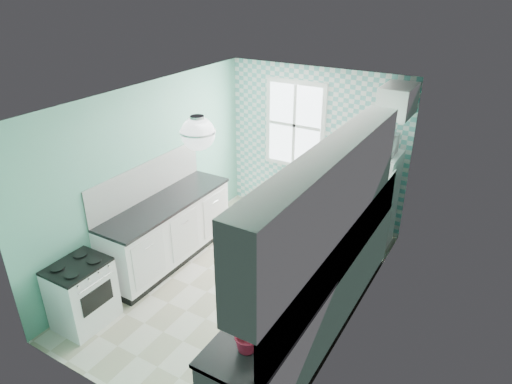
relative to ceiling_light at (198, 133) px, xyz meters
The scene contains 26 objects.
floor 2.47m from the ceiling_light, 90.00° to the left, with size 3.00×4.40×0.02m, color silver.
ceiling 0.82m from the ceiling_light, 90.00° to the left, with size 3.00×4.40×0.02m, color white.
wall_back 3.20m from the ceiling_light, 90.00° to the left, with size 3.00×0.02×2.50m, color #6DBDA3.
wall_front 1.77m from the ceiling_light, 90.00° to the right, with size 3.00×0.02×2.50m, color #6DBDA3.
wall_left 2.02m from the ceiling_light, 152.09° to the left, with size 0.02×4.40×2.50m, color #6DBDA3.
wall_right 2.02m from the ceiling_light, 27.91° to the left, with size 0.02×4.40×2.50m, color #6DBDA3.
accent_wall 3.17m from the ceiling_light, 90.00° to the left, with size 3.00×0.01×2.50m, color #66B9B4.
window 3.08m from the ceiling_light, 96.74° to the left, with size 1.04×0.05×1.44m.
backsplash_right 1.91m from the ceiling_light, 15.05° to the left, with size 0.02×3.60×0.51m, color white.
backsplash_left 2.00m from the ceiling_light, 154.02° to the left, with size 0.02×2.15×0.51m, color white.
upper_cabinets_right 1.41m from the ceiling_light, ahead, with size 0.33×3.20×0.90m, color white.
upper_cabinet_fridge 2.93m from the ceiling_light, 63.70° to the left, with size 0.40×0.74×0.40m, color white.
ceiling_light is the anchor object (origin of this frame).
base_cabinets_right 2.26m from the ceiling_light, 18.43° to the left, with size 0.60×3.60×0.90m, color white.
countertop_right 1.88m from the ceiling_light, 18.65° to the left, with size 0.63×3.60×0.04m, color black.
base_cabinets_left 2.34m from the ceiling_light, 148.86° to the left, with size 0.60×2.15×0.90m, color white.
countertop_left 1.97m from the ceiling_light, 148.54° to the left, with size 0.63×2.15×0.04m, color black.
fridge 3.23m from the ceiling_light, 66.79° to the left, with size 0.65×0.65×1.49m.
stove 2.39m from the ceiling_light, 146.16° to the right, with size 0.53×0.65×0.79m.
sink 2.36m from the ceiling_light, 50.79° to the left, with size 0.45×0.38×0.53m.
rug 2.83m from the ceiling_light, 87.68° to the left, with size 0.78×1.11×0.02m, color #600207.
dish_towel 2.65m from the ceiling_light, 62.27° to the left, with size 0.02×0.27×0.41m, color #55B3A2.
fruit_bowl 1.91m from the ceiling_light, 27.72° to the right, with size 0.29×0.29×0.07m, color silver.
potted_plant 1.99m from the ceiling_light, 40.33° to the right, with size 0.31×0.27×0.34m, color #B2130D.
soap_bottle 2.49m from the ceiling_light, 54.20° to the left, with size 0.09×0.09×0.19m, color #93BAC1.
microwave 2.90m from the ceiling_light, 66.79° to the left, with size 0.51×0.35×0.28m, color silver.
Camera 1 is at (2.69, -4.23, 3.77)m, focal length 32.00 mm.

